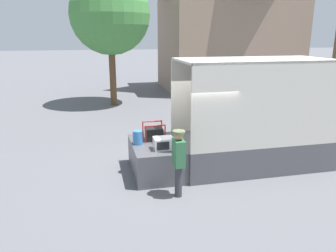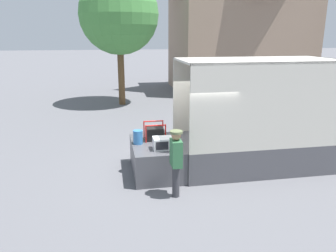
{
  "view_description": "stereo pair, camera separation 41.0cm",
  "coord_description": "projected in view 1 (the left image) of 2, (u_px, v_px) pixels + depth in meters",
  "views": [
    {
      "loc": [
        -2.35,
        -8.69,
        3.89
      ],
      "look_at": [
        -0.39,
        -0.2,
        1.44
      ],
      "focal_mm": 35.0,
      "sensor_mm": 36.0,
      "label": 1
    },
    {
      "loc": [
        -1.95,
        -8.77,
        3.89
      ],
      "look_at": [
        -0.39,
        -0.2,
        1.44
      ],
      "focal_mm": 35.0,
      "sensor_mm": 36.0,
      "label": 2
    }
  ],
  "objects": [
    {
      "name": "portable_generator",
      "position": [
        155.0,
        133.0,
        9.59
      ],
      "size": [
        0.61,
        0.52,
        0.52
      ],
      "color": "black",
      "rests_on": "tailgate_deck"
    },
    {
      "name": "worker_person",
      "position": [
        179.0,
        157.0,
        7.87
      ],
      "size": [
        0.31,
        0.44,
        1.7
      ],
      "color": "#38383D",
      "rests_on": "ground"
    },
    {
      "name": "house_backdrop",
      "position": [
        228.0,
        22.0,
        23.15
      ],
      "size": [
        9.33,
        6.9,
        9.3
      ],
      "color": "gray",
      "rests_on": "ground"
    },
    {
      "name": "microwave",
      "position": [
        163.0,
        143.0,
        8.82
      ],
      "size": [
        0.52,
        0.42,
        0.32
      ],
      "color": "white",
      "rests_on": "tailgate_deck"
    },
    {
      "name": "street_tree",
      "position": [
        110.0,
        14.0,
        17.42
      ],
      "size": [
        4.29,
        4.29,
        7.07
      ],
      "color": "brown",
      "rests_on": "ground"
    },
    {
      "name": "orange_bucket",
      "position": [
        138.0,
        138.0,
        9.2
      ],
      "size": [
        0.27,
        0.27,
        0.39
      ],
      "color": "#3370B2",
      "rests_on": "tailgate_deck"
    },
    {
      "name": "box_truck",
      "position": [
        298.0,
        131.0,
        10.28
      ],
      "size": [
        6.67,
        2.2,
        3.22
      ],
      "color": "white",
      "rests_on": "ground"
    },
    {
      "name": "tailgate_deck",
      "position": [
        156.0,
        158.0,
        9.44
      ],
      "size": [
        1.39,
        2.09,
        0.89
      ],
      "primitive_type": "cube",
      "color": "#4C4C51",
      "rests_on": "ground"
    },
    {
      "name": "ground_plane",
      "position": [
        179.0,
        170.0,
        9.71
      ],
      "size": [
        160.0,
        160.0,
        0.0
      ],
      "primitive_type": "plane",
      "color": "slate"
    }
  ]
}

